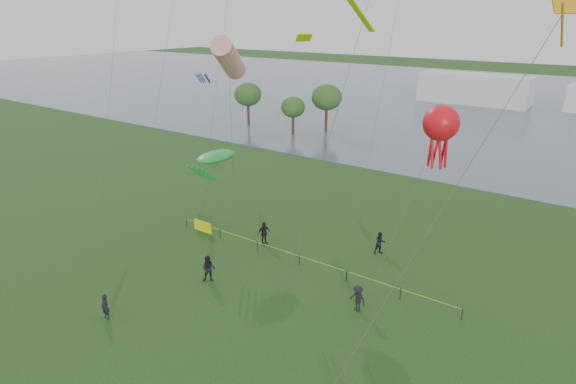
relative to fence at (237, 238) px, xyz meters
The scene contains 13 objects.
lake 85.14m from the fence, 84.04° to the left, with size 400.00×120.00×0.08m, color #4F5B6C.
pavilion_left 79.78m from the fence, 92.27° to the left, with size 22.00×8.00×6.00m, color silver.
trees 42.34m from the fence, 119.15° to the left, with size 17.91×8.92×7.47m.
fence is the anchor object (origin of this frame).
spectator_a 6.04m from the fence, 67.96° to the right, with size 0.94×0.73×1.94m, color black.
spectator_b 12.74m from the fence, 12.74° to the right, with size 1.15×0.66×1.78m, color black.
spectator_c 2.23m from the fence, 36.62° to the left, with size 1.12×0.47×1.91m, color black.
spectator_f 12.47m from the fence, 89.08° to the right, with size 0.61×0.40×1.66m, color black.
spectator_g 11.46m from the fence, 26.83° to the left, with size 0.88×0.68×1.80m, color black.
kite_windsock 14.57m from the fence, 132.96° to the left, with size 4.88×5.39×16.19m.
kite_creature 6.76m from the fence, 169.25° to the left, with size 3.64×4.46×7.31m.
kite_octopus 18.25m from the fence, 13.33° to the left, with size 3.16×6.42×12.35m.
kite_delta 28.73m from the fence, 22.53° to the right, with size 7.03×10.36×18.97m.
Camera 1 is at (14.99, -11.21, 17.56)m, focal length 30.00 mm.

